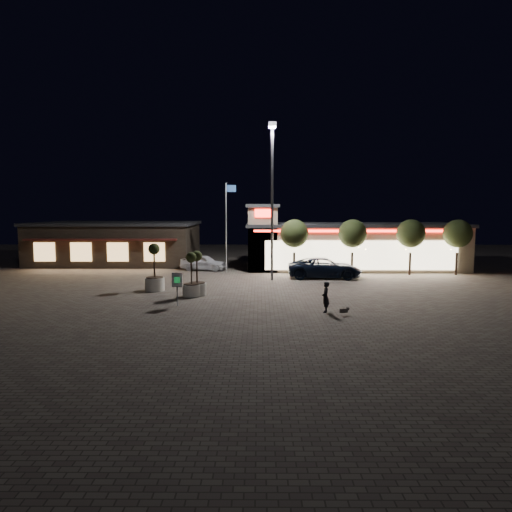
{
  "coord_description": "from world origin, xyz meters",
  "views": [
    {
      "loc": [
        0.97,
        -28.14,
        5.63
      ],
      "look_at": [
        0.74,
        6.0,
        2.14
      ],
      "focal_mm": 32.0,
      "sensor_mm": 36.0,
      "label": 1
    }
  ],
  "objects_px": {
    "white_sedan": "(204,263)",
    "pedestrian": "(326,297)",
    "planter_mid": "(192,283)",
    "planter_left": "(155,276)",
    "pickup_truck": "(325,268)",
    "valet_sign": "(177,283)"
  },
  "relations": [
    {
      "from": "white_sedan",
      "to": "planter_left",
      "type": "distance_m",
      "value": 10.88
    },
    {
      "from": "planter_left",
      "to": "planter_mid",
      "type": "distance_m",
      "value": 3.56
    },
    {
      "from": "planter_mid",
      "to": "valet_sign",
      "type": "bearing_deg",
      "value": -97.85
    },
    {
      "from": "pedestrian",
      "to": "planter_mid",
      "type": "height_order",
      "value": "planter_mid"
    },
    {
      "from": "pedestrian",
      "to": "planter_left",
      "type": "distance_m",
      "value": 12.77
    },
    {
      "from": "pickup_truck",
      "to": "planter_mid",
      "type": "height_order",
      "value": "planter_mid"
    },
    {
      "from": "pickup_truck",
      "to": "planter_mid",
      "type": "distance_m",
      "value": 12.7
    },
    {
      "from": "pickup_truck",
      "to": "white_sedan",
      "type": "xyz_separation_m",
      "value": [
        -10.56,
        4.67,
        -0.11
      ]
    },
    {
      "from": "planter_mid",
      "to": "valet_sign",
      "type": "xyz_separation_m",
      "value": [
        -0.4,
        -2.92,
        0.47
      ]
    },
    {
      "from": "pedestrian",
      "to": "planter_left",
      "type": "relative_size",
      "value": 0.51
    },
    {
      "from": "white_sedan",
      "to": "planter_mid",
      "type": "height_order",
      "value": "planter_mid"
    },
    {
      "from": "white_sedan",
      "to": "planter_left",
      "type": "relative_size",
      "value": 1.29
    },
    {
      "from": "planter_left",
      "to": "pickup_truck",
      "type": "bearing_deg",
      "value": 25.32
    },
    {
      "from": "pickup_truck",
      "to": "planter_left",
      "type": "xyz_separation_m",
      "value": [
        -12.67,
        -5.99,
        0.18
      ]
    },
    {
      "from": "white_sedan",
      "to": "planter_mid",
      "type": "xyz_separation_m",
      "value": [
        0.77,
        -12.76,
        0.17
      ]
    },
    {
      "from": "pedestrian",
      "to": "valet_sign",
      "type": "relative_size",
      "value": 0.86
    },
    {
      "from": "pickup_truck",
      "to": "white_sedan",
      "type": "distance_m",
      "value": 11.55
    },
    {
      "from": "white_sedan",
      "to": "pedestrian",
      "type": "bearing_deg",
      "value": -139.96
    },
    {
      "from": "valet_sign",
      "to": "planter_left",
      "type": "bearing_deg",
      "value": 116.29
    },
    {
      "from": "pickup_truck",
      "to": "planter_left",
      "type": "relative_size",
      "value": 1.83
    },
    {
      "from": "white_sedan",
      "to": "valet_sign",
      "type": "bearing_deg",
      "value": -165.62
    },
    {
      "from": "pickup_truck",
      "to": "pedestrian",
      "type": "relative_size",
      "value": 3.58
    }
  ]
}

